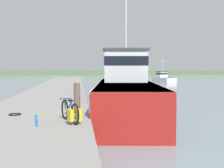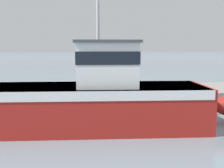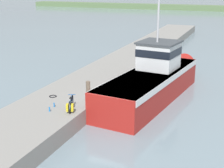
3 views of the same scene
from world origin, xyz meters
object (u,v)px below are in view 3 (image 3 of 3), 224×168
at_px(fishing_boat_main, 154,79).
at_px(water_bottle_on_curb, 49,109).
at_px(water_bottle_by_bike, 54,105).
at_px(bicycle_touring, 71,105).
at_px(mooring_post, 88,91).

relative_size(fishing_boat_main, water_bottle_on_curb, 54.65).
bearing_deg(water_bottle_on_curb, water_bottle_by_bike, 99.84).
height_order(bicycle_touring, mooring_post, mooring_post).
height_order(fishing_boat_main, water_bottle_by_bike, fishing_boat_main).
bearing_deg(mooring_post, water_bottle_by_bike, -128.05).
relative_size(fishing_boat_main, bicycle_touring, 8.29).
relative_size(water_bottle_on_curb, water_bottle_by_bike, 0.99).
distance_m(bicycle_touring, water_bottle_on_curb, 1.21).
bearing_deg(fishing_boat_main, mooring_post, -112.84).
bearing_deg(water_bottle_on_curb, bicycle_touring, 27.27).
bearing_deg(fishing_boat_main, bicycle_touring, -106.65).
height_order(mooring_post, water_bottle_by_bike, mooring_post).
height_order(fishing_boat_main, bicycle_touring, fishing_boat_main).
relative_size(bicycle_touring, water_bottle_by_bike, 6.51).
xyz_separation_m(fishing_boat_main, bicycle_touring, (-3.02, -6.80, -0.05)).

